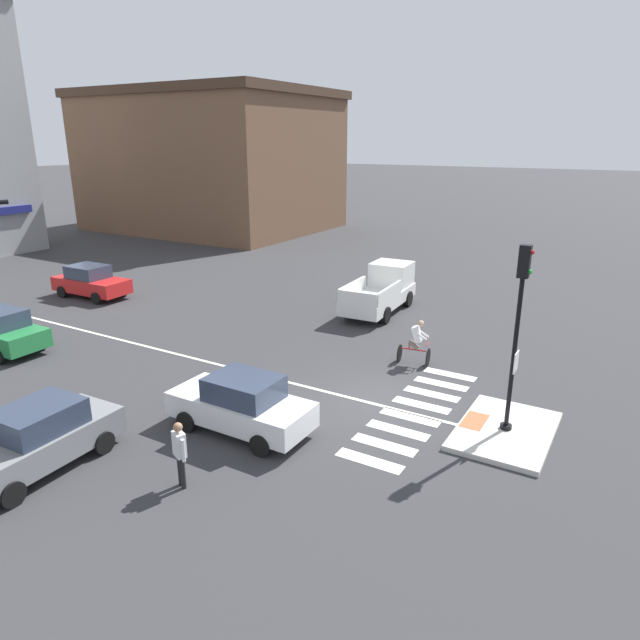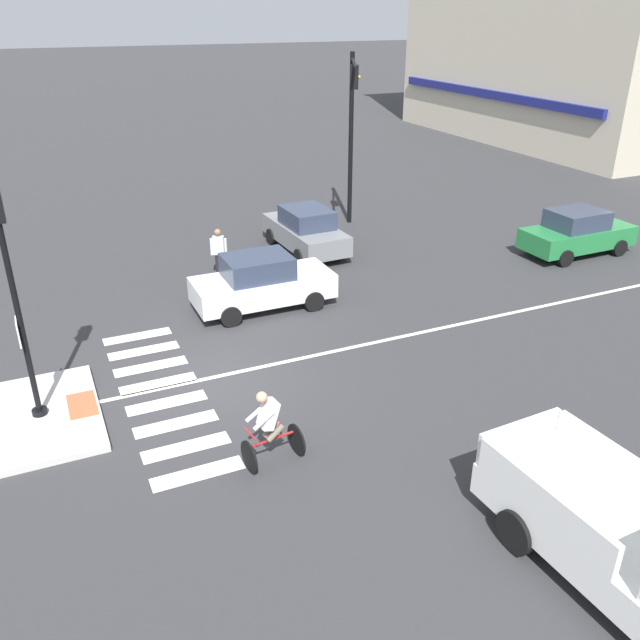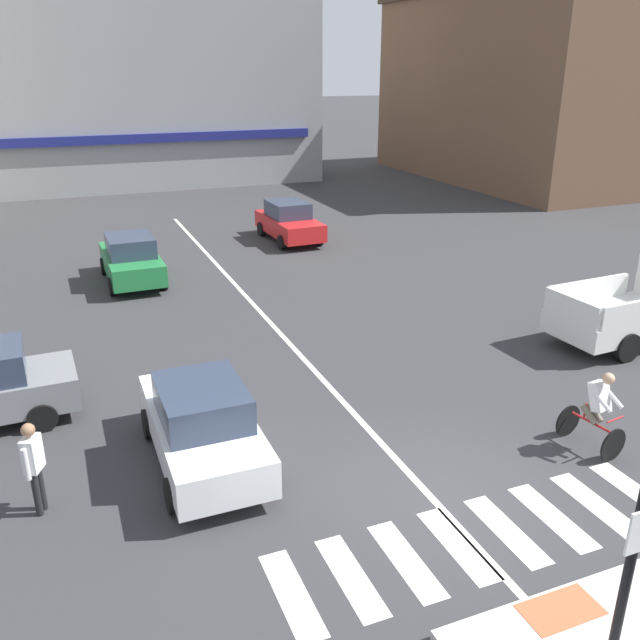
{
  "view_description": "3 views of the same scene",
  "coord_description": "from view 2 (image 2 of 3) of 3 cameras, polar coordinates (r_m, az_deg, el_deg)",
  "views": [
    {
      "loc": [
        -14.64,
        -6.49,
        7.83
      ],
      "look_at": [
        1.11,
        2.84,
        1.91
      ],
      "focal_mm": 31.7,
      "sensor_mm": 36.0,
      "label": 1
    },
    {
      "loc": [
        13.4,
        -3.19,
        8.13
      ],
      "look_at": [
        -0.37,
        3.02,
        0.9
      ],
      "focal_mm": 36.9,
      "sensor_mm": 36.0,
      "label": 2
    },
    {
      "loc": [
        -5.57,
        -8.1,
        6.96
      ],
      "look_at": [
        -0.25,
        5.07,
        1.49
      ],
      "focal_mm": 37.14,
      "sensor_mm": 36.0,
      "label": 3
    }
  ],
  "objects": [
    {
      "name": "tactile_pad_front",
      "position": [
        15.6,
        -19.93,
        -6.91
      ],
      "size": [
        1.1,
        0.6,
        0.01
      ],
      "primitive_type": "cube",
      "color": "#DB5B38",
      "rests_on": "traffic_island"
    },
    {
      "name": "crosswalk_stripe_h",
      "position": [
        13.2,
        -10.56,
        -12.96
      ],
      "size": [
        0.44,
        1.8,
        0.01
      ],
      "primitive_type": "cube",
      "color": "silver",
      "rests_on": "ground"
    },
    {
      "name": "lane_centre_line",
      "position": [
        20.62,
        18.18,
        1.02
      ],
      "size": [
        0.14,
        28.0,
        0.01
      ],
      "primitive_type": "cube",
      "color": "silver",
      "rests_on": "ground"
    },
    {
      "name": "pedestrian_at_curb_left",
      "position": [
        21.74,
        -8.77,
        6.08
      ],
      "size": [
        0.35,
        0.51,
        1.67
      ],
      "color": "black",
      "rests_on": "ground"
    },
    {
      "name": "signal_pole",
      "position": [
        14.28,
        -25.22,
        2.98
      ],
      "size": [
        0.44,
        0.38,
        5.13
      ],
      "color": "black",
      "rests_on": "traffic_island"
    },
    {
      "name": "crosswalk_stripe_b",
      "position": [
        17.78,
        -15.04,
        -2.58
      ],
      "size": [
        0.44,
        1.8,
        0.01
      ],
      "primitive_type": "cube",
      "color": "silver",
      "rests_on": "ground"
    },
    {
      "name": "car_white_westbound_near",
      "position": [
        19.37,
        -5.08,
        3.27
      ],
      "size": [
        1.86,
        4.11,
        1.64
      ],
      "color": "white",
      "rests_on": "ground"
    },
    {
      "name": "cyclist",
      "position": [
        12.77,
        -4.41,
        -9.17
      ],
      "size": [
        0.81,
        1.17,
        1.68
      ],
      "color": "black",
      "rests_on": "ground"
    },
    {
      "name": "car_green_westbound_distant",
      "position": [
        25.44,
        21.4,
        7.08
      ],
      "size": [
        1.89,
        4.12,
        1.64
      ],
      "color": "#237A3D",
      "rests_on": "ground"
    },
    {
      "name": "traffic_island",
      "position": [
        15.65,
        -23.05,
        -7.72
      ],
      "size": [
        3.6,
        2.44,
        0.15
      ],
      "primitive_type": "cube",
      "color": "beige",
      "rests_on": "ground"
    },
    {
      "name": "crosswalk_stripe_c",
      "position": [
        16.98,
        -14.47,
        -3.92
      ],
      "size": [
        0.44,
        1.8,
        0.01
      ],
      "primitive_type": "cube",
      "color": "silver",
      "rests_on": "ground"
    },
    {
      "name": "crosswalk_stripe_f",
      "position": [
        14.66,
        -12.39,
        -8.79
      ],
      "size": [
        0.44,
        1.8,
        0.01
      ],
      "primitive_type": "cube",
      "color": "silver",
      "rests_on": "ground"
    },
    {
      "name": "crosswalk_stripe_a",
      "position": [
        18.59,
        -15.56,
        -1.36
      ],
      "size": [
        0.44,
        1.8,
        0.01
      ],
      "primitive_type": "cube",
      "color": "silver",
      "rests_on": "ground"
    },
    {
      "name": "crosswalk_stripe_e",
      "position": [
        15.41,
        -13.16,
        -7.01
      ],
      "size": [
        0.44,
        1.8,
        0.01
      ],
      "primitive_type": "cube",
      "color": "silver",
      "rests_on": "ground"
    },
    {
      "name": "crosswalk_stripe_g",
      "position": [
        13.92,
        -11.53,
        -10.77
      ],
      "size": [
        0.44,
        1.8,
        0.01
      ],
      "primitive_type": "cube",
      "color": "silver",
      "rests_on": "ground"
    },
    {
      "name": "ground_plane",
      "position": [
        15.99,
        -9.39,
        -5.36
      ],
      "size": [
        300.0,
        300.0,
        0.0
      ],
      "primitive_type": "plane",
      "color": "#333335"
    },
    {
      "name": "car_grey_cross_left",
      "position": [
        23.98,
        -1.24,
        7.8
      ],
      "size": [
        4.16,
        1.96,
        1.64
      ],
      "color": "slate",
      "rests_on": "ground"
    },
    {
      "name": "traffic_light_mast",
      "position": [
        26.04,
        2.78,
        17.02
      ],
      "size": [
        3.79,
        1.86,
        6.6
      ],
      "color": "black",
      "rests_on": "ground"
    },
    {
      "name": "crosswalk_stripe_d",
      "position": [
        16.19,
        -13.85,
        -5.39
      ],
      "size": [
        0.44,
        1.8,
        0.01
      ],
      "primitive_type": "cube",
      "color": "silver",
      "rests_on": "ground"
    }
  ]
}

